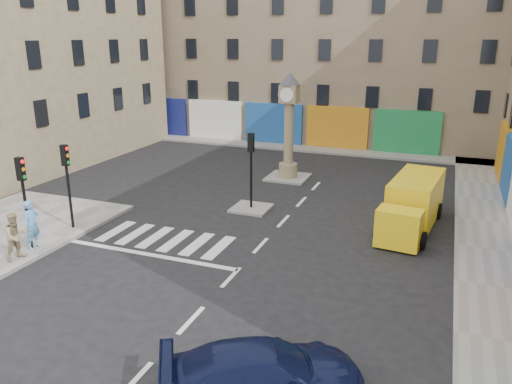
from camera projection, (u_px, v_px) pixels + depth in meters
The scene contains 15 objects.
ground at pixel (219, 290), 16.84m from camera, with size 120.00×120.00×0.00m, color black.
sidewalk_right at pixel (485, 222), 22.74m from camera, with size 2.60×30.00×0.15m, color gray.
sidewalk_far at pixel (295, 147), 37.95m from camera, with size 32.00×2.40×0.15m, color gray.
island_near at pixel (251, 208), 24.63m from camera, with size 1.80×1.80×0.12m, color gray.
island_far at pixel (288, 177), 29.97m from camera, with size 2.40×2.40×0.12m, color gray.
building_far at pixel (318, 31), 40.57m from camera, with size 32.00×10.00×17.00m, color #837057.
building_left at pixel (26, 47), 31.77m from camera, with size 8.00×20.00×15.00m, color tan.
traffic_light_left_near at pixel (23, 189), 19.07m from camera, with size 0.28×0.22×3.70m.
traffic_light_left_far at pixel (67, 173), 21.21m from camera, with size 0.28×0.22×3.70m.
traffic_light_island at pixel (251, 158), 23.87m from camera, with size 0.28×0.22×3.70m.
clock_pillar at pixel (289, 120), 28.91m from camera, with size 1.20×1.20×6.10m.
navy_sedan at pixel (264, 373), 11.66m from camera, with size 1.94×4.77×1.39m, color black.
yellow_van at pixel (413, 204), 22.11m from camera, with size 2.60×6.19×2.19m.
pedestrian_blue at pixel (32, 225), 19.51m from camera, with size 0.73×0.48×1.99m, color #61A0DE.
pedestrian_tan at pixel (16, 236), 18.62m from camera, with size 0.89×0.69×1.83m, color #9F8961.
Camera 1 is at (6.57, -13.61, 8.24)m, focal length 35.00 mm.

